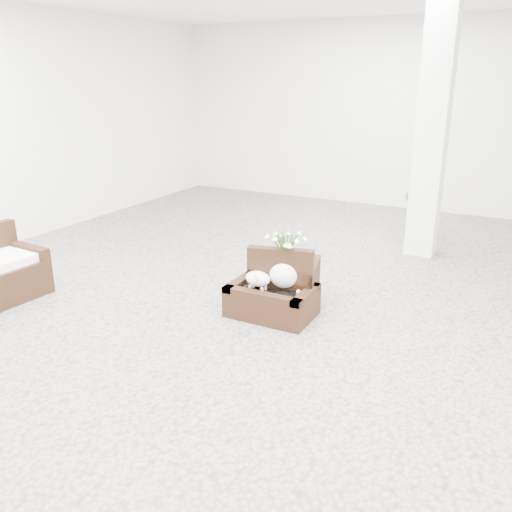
% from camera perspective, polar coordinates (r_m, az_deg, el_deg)
% --- Properties ---
extents(ground, '(11.00, 11.00, 0.00)m').
position_cam_1_polar(ground, '(6.13, 0.44, -5.23)').
color(ground, gray).
rests_on(ground, ground).
extents(column, '(0.40, 0.40, 3.50)m').
position_cam_1_polar(column, '(7.93, 18.20, 12.48)').
color(column, white).
rests_on(column, ground).
extents(coffee_table, '(0.90, 0.60, 0.31)m').
position_cam_1_polar(coffee_table, '(5.83, 1.69, -4.88)').
color(coffee_table, '#351D0F').
rests_on(coffee_table, ground).
extents(sheep_figurine, '(0.28, 0.23, 0.21)m').
position_cam_1_polar(sheep_figurine, '(5.69, 0.18, -2.60)').
color(sheep_figurine, white).
rests_on(sheep_figurine, coffee_table).
extents(planter_narcissus, '(0.44, 0.44, 0.80)m').
position_cam_1_polar(planter_narcissus, '(5.67, 3.10, 0.45)').
color(planter_narcissus, white).
rests_on(planter_narcissus, coffee_table).
extents(tealight, '(0.04, 0.04, 0.03)m').
position_cam_1_polar(tealight, '(5.66, 4.52, -3.77)').
color(tealight, white).
rests_on(tealight, coffee_table).
extents(armchair, '(0.85, 0.83, 0.76)m').
position_cam_1_polar(armchair, '(6.03, 3.12, -1.80)').
color(armchair, '#351D0F').
rests_on(armchair, ground).
extents(topiary, '(0.36, 0.36, 1.34)m').
position_cam_1_polar(topiary, '(8.86, 16.85, 6.07)').
color(topiary, '#2D511A').
rests_on(topiary, ground).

